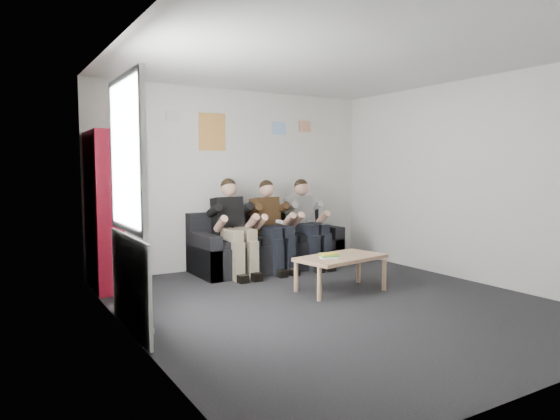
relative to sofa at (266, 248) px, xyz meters
name	(u,v)px	position (x,y,z in m)	size (l,w,h in m)	color
room_shell	(336,183)	(-0.28, -2.08, 1.04)	(5.00, 5.00, 5.00)	black
sofa	(266,248)	(0.00, 0.00, 0.00)	(2.23, 0.91, 0.86)	black
bookshelf	(104,211)	(-2.35, -0.07, 0.68)	(0.30, 0.89, 1.97)	maroon
coffee_table	(341,260)	(0.12, -1.68, 0.08)	(1.10, 0.60, 0.44)	tan
game_cases	(329,256)	(-0.08, -1.70, 0.15)	(0.25, 0.21, 0.05)	white
person_left	(234,228)	(-0.62, -0.20, 0.37)	(0.42, 0.90, 1.37)	black
person_middle	(273,226)	(0.00, -0.20, 0.36)	(0.41, 0.87, 1.34)	#442F16
person_right	(308,223)	(0.62, -0.20, 0.36)	(0.41, 0.88, 1.35)	white
radiator	(138,293)	(-2.43, -1.88, 0.04)	(0.10, 0.64, 0.60)	white
window	(128,222)	(-2.50, -1.88, 0.72)	(0.05, 1.30, 2.36)	white
poster_large	(212,132)	(-0.68, 0.41, 1.74)	(0.42, 0.01, 0.55)	#E8BB51
poster_blue	(279,128)	(0.47, 0.41, 1.84)	(0.25, 0.01, 0.20)	#468DEF
poster_pink	(305,126)	(0.97, 0.41, 1.89)	(0.22, 0.01, 0.18)	#CB3F90
poster_sign	(173,116)	(-1.28, 0.41, 1.94)	(0.20, 0.01, 0.14)	silver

